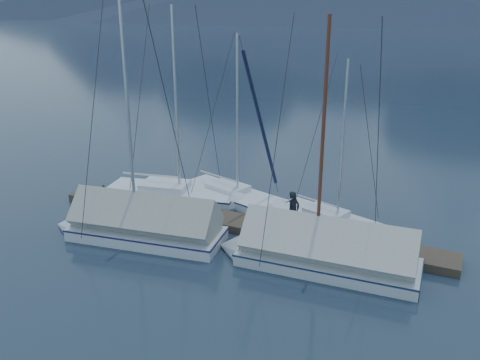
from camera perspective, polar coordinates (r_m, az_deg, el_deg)
name	(u,v)px	position (r m, az deg, el deg)	size (l,w,h in m)	color
ground	(219,246)	(20.77, -2.32, -7.42)	(1000.00, 1000.00, 0.00)	#162231
dock	(240,225)	(22.34, 0.00, -5.06)	(18.00, 1.50, 0.54)	#382D23
mooring_posts	(230,218)	(22.44, -1.16, -4.28)	(15.12, 1.52, 0.35)	#382D23
sailboat_open_left	(190,197)	(25.40, -5.63, -1.87)	(7.96, 3.71, 10.17)	silver
sailboat_open_mid	(245,200)	(24.88, 0.51, -2.31)	(6.94, 3.82, 8.84)	silver
sailboat_open_right	(345,226)	(22.62, 11.74, -5.09)	(6.25, 3.53, 7.97)	silver
sailboat_covered_near	(312,253)	(19.33, 8.09, -8.12)	(7.80, 3.33, 10.01)	silver
sailboat_covered_far	(133,226)	(21.69, -11.89, -5.12)	(7.78, 3.45, 10.58)	silver
person	(293,212)	(20.99, 6.01, -3.56)	(0.63, 0.42, 1.74)	black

